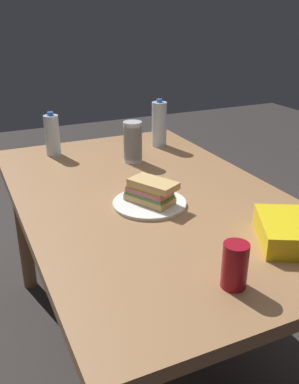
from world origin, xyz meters
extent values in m
plane|color=#383330|center=(0.00, 0.00, 0.00)|extent=(8.00, 8.00, 0.00)
cube|color=#9E7047|center=(0.00, 0.00, 0.74)|extent=(1.57, 0.95, 0.04)
cylinder|color=brown|center=(-0.70, -0.40, 0.36)|extent=(0.07, 0.07, 0.72)
cylinder|color=brown|center=(-0.70, 0.40, 0.36)|extent=(0.07, 0.07, 0.72)
cylinder|color=white|center=(0.09, -0.04, 0.77)|extent=(0.26, 0.26, 0.01)
cube|color=#DBB26B|center=(0.09, -0.04, 0.78)|extent=(0.19, 0.16, 0.02)
cube|color=#599E3F|center=(0.09, -0.04, 0.80)|extent=(0.18, 0.15, 0.01)
cube|color=#C6727A|center=(0.09, -0.04, 0.81)|extent=(0.18, 0.15, 0.02)
cube|color=yellow|center=(0.09, -0.04, 0.83)|extent=(0.17, 0.14, 0.01)
cube|color=#DBB26B|center=(0.10, -0.03, 0.84)|extent=(0.19, 0.16, 0.02)
cylinder|color=maroon|center=(0.62, -0.05, 0.82)|extent=(0.07, 0.07, 0.12)
cube|color=yellow|center=(0.49, 0.22, 0.80)|extent=(0.27, 0.24, 0.07)
cylinder|color=silver|center=(-0.61, -0.22, 0.86)|extent=(0.07, 0.07, 0.19)
cylinder|color=blue|center=(-0.61, -0.22, 0.96)|extent=(0.03, 0.03, 0.02)
cylinder|color=silver|center=(-0.36, 0.09, 0.81)|extent=(0.08, 0.08, 0.09)
cylinder|color=silver|center=(-0.36, 0.09, 0.83)|extent=(0.08, 0.08, 0.09)
cylinder|color=silver|center=(-0.36, 0.09, 0.84)|extent=(0.08, 0.08, 0.09)
cylinder|color=silver|center=(-0.36, 0.09, 0.86)|extent=(0.08, 0.08, 0.09)
cylinder|color=silver|center=(-0.36, 0.09, 0.88)|extent=(0.08, 0.08, 0.09)
cylinder|color=silver|center=(-0.36, 0.09, 0.90)|extent=(0.08, 0.08, 0.09)
cylinder|color=silver|center=(-0.53, 0.30, 0.87)|extent=(0.07, 0.07, 0.22)
cylinder|color=blue|center=(-0.53, 0.30, 0.99)|extent=(0.03, 0.03, 0.02)
camera|label=1|loc=(1.34, -0.61, 1.41)|focal=39.73mm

